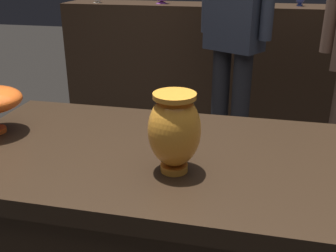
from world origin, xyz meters
TOP-DOWN VIEW (x-y plane):
  - back_display_shelf at (0.00, 2.20)m, footprint 2.60×0.40m
  - vase_centerpiece at (0.06, -0.10)m, footprint 0.13×0.13m
  - visitor_center_back at (0.10, 1.38)m, footprint 0.42×0.32m

SIDE VIEW (x-z plane):
  - back_display_shelf at x=0.00m, z-range 0.00..0.99m
  - vase_centerpiece at x=0.06m, z-range 0.81..1.02m
  - visitor_center_back at x=0.10m, z-range 0.15..1.80m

